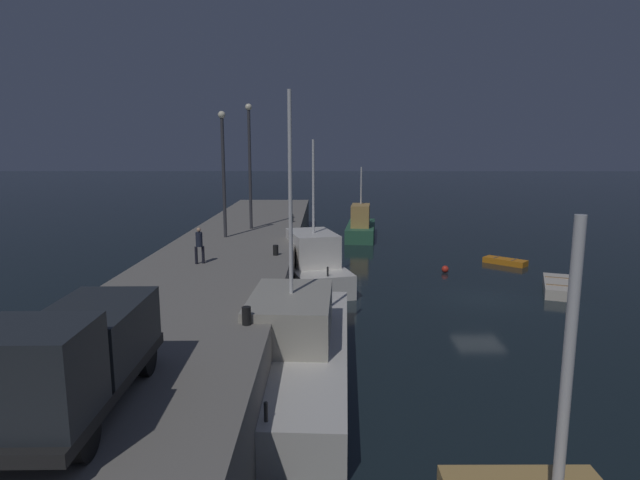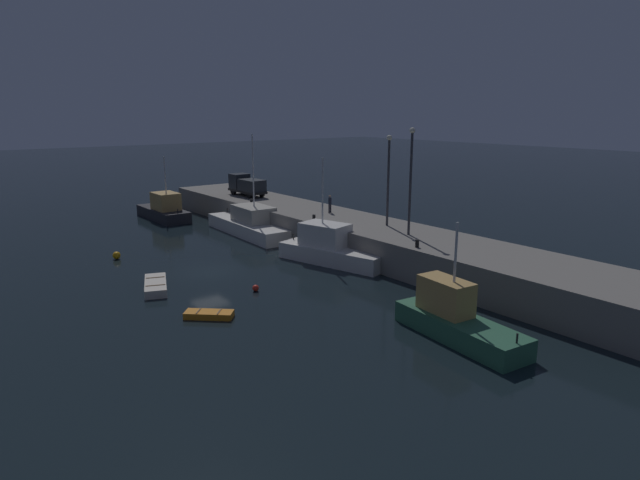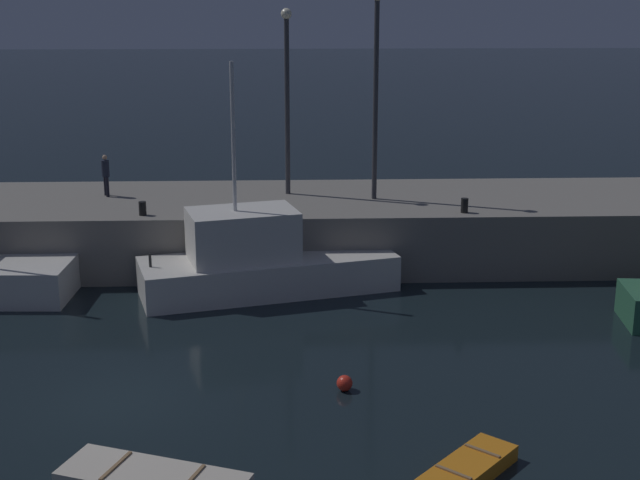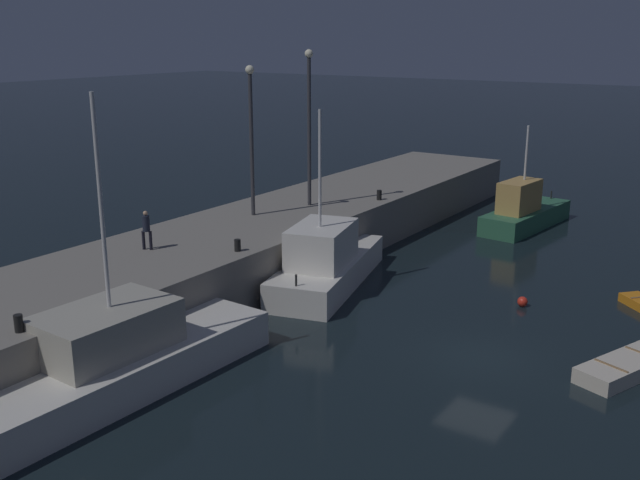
{
  "view_description": "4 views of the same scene",
  "coord_description": "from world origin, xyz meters",
  "px_view_note": "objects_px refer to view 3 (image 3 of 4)",
  "views": [
    {
      "loc": [
        -26.91,
        8.32,
        7.9
      ],
      "look_at": [
        2.41,
        8.54,
        2.77
      ],
      "focal_mm": 29.38,
      "sensor_mm": 36.0,
      "label": 1
    },
    {
      "loc": [
        36.55,
        -17.52,
        11.97
      ],
      "look_at": [
        5.58,
        6.43,
        2.63
      ],
      "focal_mm": 30.39,
      "sensor_mm": 36.0,
      "label": 2
    },
    {
      "loc": [
        4.52,
        -22.33,
        10.63
      ],
      "look_at": [
        5.63,
        6.27,
        2.75
      ],
      "focal_mm": 50.33,
      "sensor_mm": 36.0,
      "label": 3
    },
    {
      "loc": [
        -23.93,
        -8.99,
        11.53
      ],
      "look_at": [
        3.07,
        9.16,
        2.37
      ],
      "focal_mm": 41.14,
      "sensor_mm": 36.0,
      "label": 4
    }
  ],
  "objects_px": {
    "fishing_trawler_red": "(260,261)",
    "bollard_central": "(143,208)",
    "dockworker": "(106,173)",
    "lamp_post_west": "(287,87)",
    "lamp_post_east": "(376,80)",
    "bollard_west": "(465,205)",
    "rowboat_white_mid": "(468,470)",
    "mooring_buoy_near": "(345,383)"
  },
  "relations": [
    {
      "from": "fishing_trawler_red",
      "to": "bollard_central",
      "type": "relative_size",
      "value": 18.59
    },
    {
      "from": "dockworker",
      "to": "fishing_trawler_red",
      "type": "bearing_deg",
      "value": -37.92
    },
    {
      "from": "lamp_post_west",
      "to": "lamp_post_east",
      "type": "bearing_deg",
      "value": -17.41
    },
    {
      "from": "fishing_trawler_red",
      "to": "lamp_post_west",
      "type": "height_order",
      "value": "lamp_post_west"
    },
    {
      "from": "bollard_west",
      "to": "bollard_central",
      "type": "distance_m",
      "value": 12.22
    },
    {
      "from": "rowboat_white_mid",
      "to": "dockworker",
      "type": "distance_m",
      "value": 21.94
    },
    {
      "from": "fishing_trawler_red",
      "to": "dockworker",
      "type": "xyz_separation_m",
      "value": [
        -6.43,
        5.01,
        2.37
      ]
    },
    {
      "from": "lamp_post_west",
      "to": "dockworker",
      "type": "xyz_separation_m",
      "value": [
        -7.48,
        -0.19,
        -3.45
      ]
    },
    {
      "from": "lamp_post_west",
      "to": "mooring_buoy_near",
      "type": "bearing_deg",
      "value": -83.89
    },
    {
      "from": "lamp_post_east",
      "to": "rowboat_white_mid",
      "type": "bearing_deg",
      "value": -88.42
    },
    {
      "from": "lamp_post_east",
      "to": "bollard_central",
      "type": "distance_m",
      "value": 10.38
    },
    {
      "from": "fishing_trawler_red",
      "to": "bollard_west",
      "type": "relative_size",
      "value": 17.47
    },
    {
      "from": "lamp_post_east",
      "to": "bollard_central",
      "type": "relative_size",
      "value": 15.69
    },
    {
      "from": "fishing_trawler_red",
      "to": "bollard_west",
      "type": "distance_m",
      "value": 8.1
    },
    {
      "from": "mooring_buoy_near",
      "to": "lamp_post_east",
      "type": "distance_m",
      "value": 14.76
    },
    {
      "from": "dockworker",
      "to": "bollard_central",
      "type": "xyz_separation_m",
      "value": [
        1.98,
        -3.39,
        -0.72
      ]
    },
    {
      "from": "bollard_west",
      "to": "lamp_post_east",
      "type": "bearing_deg",
      "value": 141.71
    },
    {
      "from": "mooring_buoy_near",
      "to": "bollard_west",
      "type": "relative_size",
      "value": 0.8
    },
    {
      "from": "dockworker",
      "to": "lamp_post_west",
      "type": "bearing_deg",
      "value": 1.42
    },
    {
      "from": "lamp_post_west",
      "to": "bollard_central",
      "type": "height_order",
      "value": "lamp_post_west"
    },
    {
      "from": "rowboat_white_mid",
      "to": "lamp_post_west",
      "type": "distance_m",
      "value": 20.18
    },
    {
      "from": "mooring_buoy_near",
      "to": "dockworker",
      "type": "height_order",
      "value": "dockworker"
    },
    {
      "from": "rowboat_white_mid",
      "to": "bollard_central",
      "type": "relative_size",
      "value": 5.33
    },
    {
      "from": "lamp_post_east",
      "to": "lamp_post_west",
      "type": "bearing_deg",
      "value": 162.59
    },
    {
      "from": "dockworker",
      "to": "bollard_west",
      "type": "height_order",
      "value": "dockworker"
    },
    {
      "from": "mooring_buoy_near",
      "to": "lamp_post_west",
      "type": "bearing_deg",
      "value": 96.11
    },
    {
      "from": "dockworker",
      "to": "rowboat_white_mid",
      "type": "bearing_deg",
      "value": -58.08
    },
    {
      "from": "fishing_trawler_red",
      "to": "mooring_buoy_near",
      "type": "bearing_deg",
      "value": -73.7
    },
    {
      "from": "lamp_post_east",
      "to": "bollard_central",
      "type": "bearing_deg",
      "value": -164.58
    },
    {
      "from": "fishing_trawler_red",
      "to": "rowboat_white_mid",
      "type": "distance_m",
      "value": 14.34
    },
    {
      "from": "lamp_post_east",
      "to": "dockworker",
      "type": "xyz_separation_m",
      "value": [
        -10.98,
        0.91,
        -3.81
      ]
    },
    {
      "from": "mooring_buoy_near",
      "to": "fishing_trawler_red",
      "type": "bearing_deg",
      "value": 106.3
    },
    {
      "from": "fishing_trawler_red",
      "to": "mooring_buoy_near",
      "type": "relative_size",
      "value": 21.81
    },
    {
      "from": "mooring_buoy_near",
      "to": "dockworker",
      "type": "xyz_separation_m",
      "value": [
        -8.97,
        13.68,
        3.31
      ]
    },
    {
      "from": "fishing_trawler_red",
      "to": "lamp_post_east",
      "type": "bearing_deg",
      "value": 41.97
    },
    {
      "from": "rowboat_white_mid",
      "to": "bollard_west",
      "type": "height_order",
      "value": "bollard_west"
    },
    {
      "from": "mooring_buoy_near",
      "to": "lamp_post_east",
      "type": "bearing_deg",
      "value": 81.02
    },
    {
      "from": "mooring_buoy_near",
      "to": "bollard_west",
      "type": "xyz_separation_m",
      "value": [
        5.23,
        10.23,
        2.61
      ]
    },
    {
      "from": "fishing_trawler_red",
      "to": "lamp_post_west",
      "type": "bearing_deg",
      "value": 78.55
    },
    {
      "from": "rowboat_white_mid",
      "to": "bollard_west",
      "type": "relative_size",
      "value": 5.0
    },
    {
      "from": "bollard_central",
      "to": "mooring_buoy_near",
      "type": "bearing_deg",
      "value": -55.83
    },
    {
      "from": "lamp_post_east",
      "to": "bollard_central",
      "type": "xyz_separation_m",
      "value": [
        -9.0,
        -2.48,
        -4.53
      ]
    }
  ]
}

